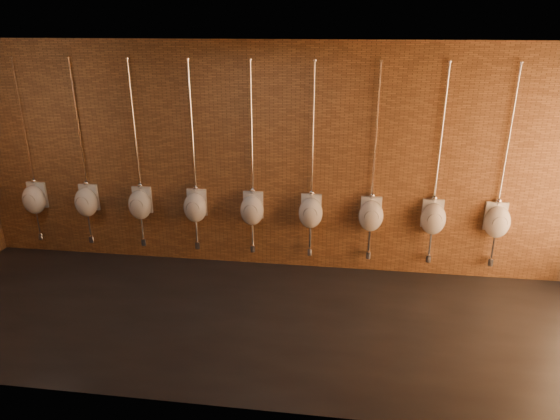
{
  "coord_description": "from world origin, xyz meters",
  "views": [
    {
      "loc": [
        1.09,
        -5.14,
        3.42
      ],
      "look_at": [
        0.28,
        0.9,
        1.1
      ],
      "focal_mm": 32.0,
      "sensor_mm": 36.0,
      "label": 1
    }
  ],
  "objects_px": {
    "urinal_3": "(195,206)",
    "urinal_6": "(371,215)",
    "urinal_0": "(34,198)",
    "urinal_8": "(497,221)",
    "urinal_4": "(252,209)",
    "urinal_2": "(140,203)",
    "urinal_7": "(433,217)",
    "urinal_1": "(86,201)",
    "urinal_5": "(311,212)"
  },
  "relations": [
    {
      "from": "urinal_3",
      "to": "urinal_6",
      "type": "bearing_deg",
      "value": 0.0
    },
    {
      "from": "urinal_0",
      "to": "urinal_6",
      "type": "distance_m",
      "value": 5.01
    },
    {
      "from": "urinal_3",
      "to": "urinal_8",
      "type": "distance_m",
      "value": 4.18
    },
    {
      "from": "urinal_3",
      "to": "urinal_0",
      "type": "bearing_deg",
      "value": 180.0
    },
    {
      "from": "urinal_3",
      "to": "urinal_8",
      "type": "bearing_deg",
      "value": 0.0
    },
    {
      "from": "urinal_4",
      "to": "urinal_2",
      "type": "bearing_deg",
      "value": 180.0
    },
    {
      "from": "urinal_6",
      "to": "urinal_7",
      "type": "height_order",
      "value": "same"
    },
    {
      "from": "urinal_1",
      "to": "urinal_5",
      "type": "relative_size",
      "value": 1.0
    },
    {
      "from": "urinal_3",
      "to": "urinal_6",
      "type": "distance_m",
      "value": 2.51
    },
    {
      "from": "urinal_2",
      "to": "urinal_4",
      "type": "distance_m",
      "value": 1.67
    },
    {
      "from": "urinal_2",
      "to": "urinal_5",
      "type": "distance_m",
      "value": 2.51
    },
    {
      "from": "urinal_0",
      "to": "urinal_1",
      "type": "bearing_deg",
      "value": 0.0
    },
    {
      "from": "urinal_5",
      "to": "urinal_7",
      "type": "xyz_separation_m",
      "value": [
        1.67,
        0.0,
        0.0
      ]
    },
    {
      "from": "urinal_3",
      "to": "urinal_5",
      "type": "bearing_deg",
      "value": 0.0
    },
    {
      "from": "urinal_0",
      "to": "urinal_3",
      "type": "distance_m",
      "value": 2.51
    },
    {
      "from": "urinal_3",
      "to": "urinal_6",
      "type": "relative_size",
      "value": 1.0
    },
    {
      "from": "urinal_2",
      "to": "urinal_5",
      "type": "relative_size",
      "value": 1.0
    },
    {
      "from": "urinal_2",
      "to": "urinal_8",
      "type": "distance_m",
      "value": 5.01
    },
    {
      "from": "urinal_3",
      "to": "urinal_8",
      "type": "height_order",
      "value": "same"
    },
    {
      "from": "urinal_0",
      "to": "urinal_5",
      "type": "xyz_separation_m",
      "value": [
        4.18,
        0.0,
        0.0
      ]
    },
    {
      "from": "urinal_2",
      "to": "urinal_7",
      "type": "xyz_separation_m",
      "value": [
        4.18,
        0.0,
        0.0
      ]
    },
    {
      "from": "urinal_8",
      "to": "urinal_3",
      "type": "bearing_deg",
      "value": 180.0
    },
    {
      "from": "urinal_2",
      "to": "urinal_1",
      "type": "bearing_deg",
      "value": 180.0
    },
    {
      "from": "urinal_0",
      "to": "urinal_7",
      "type": "relative_size",
      "value": 1.0
    },
    {
      "from": "urinal_3",
      "to": "urinal_4",
      "type": "height_order",
      "value": "same"
    },
    {
      "from": "urinal_1",
      "to": "urinal_8",
      "type": "relative_size",
      "value": 1.0
    },
    {
      "from": "urinal_8",
      "to": "urinal_6",
      "type": "bearing_deg",
      "value": 180.0
    },
    {
      "from": "urinal_0",
      "to": "urinal_1",
      "type": "relative_size",
      "value": 1.0
    },
    {
      "from": "urinal_2",
      "to": "urinal_5",
      "type": "bearing_deg",
      "value": 0.0
    },
    {
      "from": "urinal_5",
      "to": "urinal_8",
      "type": "height_order",
      "value": "same"
    },
    {
      "from": "urinal_6",
      "to": "urinal_8",
      "type": "relative_size",
      "value": 1.0
    },
    {
      "from": "urinal_8",
      "to": "urinal_0",
      "type": "bearing_deg",
      "value": 180.0
    },
    {
      "from": "urinal_3",
      "to": "urinal_5",
      "type": "distance_m",
      "value": 1.67
    },
    {
      "from": "urinal_8",
      "to": "urinal_5",
      "type": "bearing_deg",
      "value": 180.0
    },
    {
      "from": "urinal_3",
      "to": "urinal_4",
      "type": "xyz_separation_m",
      "value": [
        0.84,
        0.0,
        0.0
      ]
    },
    {
      "from": "urinal_0",
      "to": "urinal_3",
      "type": "bearing_deg",
      "value": 0.0
    },
    {
      "from": "urinal_5",
      "to": "urinal_6",
      "type": "xyz_separation_m",
      "value": [
        0.84,
        0.0,
        0.0
      ]
    },
    {
      "from": "urinal_4",
      "to": "urinal_6",
      "type": "xyz_separation_m",
      "value": [
        1.67,
        0.0,
        0.0
      ]
    },
    {
      "from": "urinal_4",
      "to": "urinal_7",
      "type": "bearing_deg",
      "value": 0.0
    },
    {
      "from": "urinal_6",
      "to": "urinal_8",
      "type": "xyz_separation_m",
      "value": [
        1.67,
        0.0,
        0.0
      ]
    },
    {
      "from": "urinal_6",
      "to": "urinal_7",
      "type": "relative_size",
      "value": 1.0
    },
    {
      "from": "urinal_1",
      "to": "urinal_7",
      "type": "xyz_separation_m",
      "value": [
        5.01,
        0.0,
        0.0
      ]
    },
    {
      "from": "urinal_1",
      "to": "urinal_6",
      "type": "bearing_deg",
      "value": 0.0
    },
    {
      "from": "urinal_5",
      "to": "urinal_6",
      "type": "bearing_deg",
      "value": 0.0
    },
    {
      "from": "urinal_4",
      "to": "urinal_6",
      "type": "height_order",
      "value": "same"
    },
    {
      "from": "urinal_1",
      "to": "urinal_6",
      "type": "relative_size",
      "value": 1.0
    },
    {
      "from": "urinal_5",
      "to": "urinal_8",
      "type": "bearing_deg",
      "value": 0.0
    },
    {
      "from": "urinal_2",
      "to": "urinal_7",
      "type": "height_order",
      "value": "same"
    },
    {
      "from": "urinal_0",
      "to": "urinal_2",
      "type": "relative_size",
      "value": 1.0
    },
    {
      "from": "urinal_2",
      "to": "urinal_8",
      "type": "relative_size",
      "value": 1.0
    }
  ]
}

